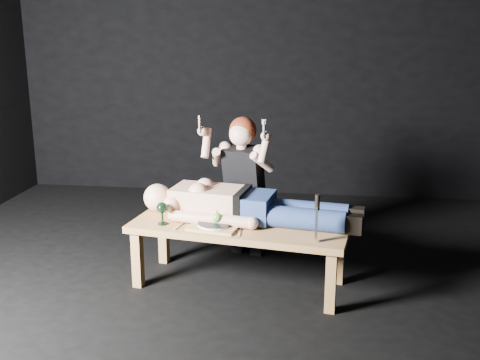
{
  "coord_description": "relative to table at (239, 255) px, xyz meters",
  "views": [
    {
      "loc": [
        0.68,
        -3.5,
        1.73
      ],
      "look_at": [
        0.19,
        0.18,
        0.75
      ],
      "focal_mm": 42.35,
      "sensor_mm": 36.0,
      "label": 1
    }
  ],
  "objects": [
    {
      "name": "ground",
      "position": [
        -0.19,
        -0.13,
        -0.23
      ],
      "size": [
        5.0,
        5.0,
        0.0
      ],
      "primitive_type": "plane",
      "color": "black",
      "rests_on": "ground"
    },
    {
      "name": "back_wall",
      "position": [
        -0.19,
        2.37,
        1.27
      ],
      "size": [
        5.0,
        0.0,
        5.0
      ],
      "primitive_type": "plane",
      "rotation": [
        1.57,
        0.0,
        0.0
      ],
      "color": "black",
      "rests_on": "ground"
    },
    {
      "name": "table",
      "position": [
        0.0,
        0.0,
        0.0
      ],
      "size": [
        1.55,
        0.78,
        0.45
      ],
      "primitive_type": "cube",
      "rotation": [
        0.0,
        0.0,
        -0.15
      ],
      "color": "#AA7645",
      "rests_on": "ground"
    },
    {
      "name": "lying_man",
      "position": [
        0.06,
        0.1,
        0.35
      ],
      "size": [
        1.51,
        0.66,
        0.26
      ],
      "primitive_type": null,
      "rotation": [
        0.0,
        0.0,
        -0.15
      ],
      "color": "#EDB094",
      "rests_on": "table"
    },
    {
      "name": "kneeling_woman",
      "position": [
        -0.01,
        0.57,
        0.35
      ],
      "size": [
        0.78,
        0.83,
        1.15
      ],
      "primitive_type": null,
      "rotation": [
        0.0,
        0.0,
        -0.28
      ],
      "color": "black",
      "rests_on": "ground"
    },
    {
      "name": "serving_tray",
      "position": [
        -0.16,
        -0.1,
        0.23
      ],
      "size": [
        0.37,
        0.29,
        0.02
      ],
      "primitive_type": "cube",
      "rotation": [
        0.0,
        0.0,
        -0.2
      ],
      "color": "tan",
      "rests_on": "table"
    },
    {
      "name": "plate",
      "position": [
        -0.16,
        -0.1,
        0.25
      ],
      "size": [
        0.26,
        0.26,
        0.02
      ],
      "primitive_type": "cylinder",
      "rotation": [
        0.0,
        0.0,
        -0.2
      ],
      "color": "white",
      "rests_on": "serving_tray"
    },
    {
      "name": "apple",
      "position": [
        -0.14,
        -0.09,
        0.3
      ],
      "size": [
        0.07,
        0.07,
        0.07
      ],
      "primitive_type": "sphere",
      "color": "#378E28",
      "rests_on": "plate"
    },
    {
      "name": "goblet",
      "position": [
        -0.52,
        -0.07,
        0.3
      ],
      "size": [
        0.09,
        0.09,
        0.16
      ],
      "primitive_type": null,
      "rotation": [
        0.0,
        0.0,
        -0.15
      ],
      "color": "black",
      "rests_on": "table"
    },
    {
      "name": "fork_flat",
      "position": [
        -0.4,
        -0.1,
        0.23
      ],
      "size": [
        0.05,
        0.16,
        0.01
      ],
      "primitive_type": "cube",
      "rotation": [
        0.0,
        0.0,
        -0.22
      ],
      "color": "#B2B2B7",
      "rests_on": "table"
    },
    {
      "name": "knife_flat",
      "position": [
        0.03,
        -0.17,
        0.23
      ],
      "size": [
        0.02,
        0.16,
        0.01
      ],
      "primitive_type": "cube",
      "rotation": [
        0.0,
        0.0,
        0.05
      ],
      "color": "#B2B2B7",
      "rests_on": "table"
    },
    {
      "name": "spoon_flat",
      "position": [
        -0.04,
        -0.1,
        0.23
      ],
      "size": [
        0.09,
        0.14,
        0.01
      ],
      "primitive_type": "cube",
      "rotation": [
        0.0,
        0.0,
        0.5
      ],
      "color": "#B2B2B7",
      "rests_on": "table"
    },
    {
      "name": "carving_knife",
      "position": [
        0.52,
        -0.27,
        0.38
      ],
      "size": [
        0.05,
        0.05,
        0.31
      ],
      "primitive_type": null,
      "rotation": [
        0.0,
        0.0,
        -0.15
      ],
      "color": "#B2B2B7",
      "rests_on": "table"
    }
  ]
}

